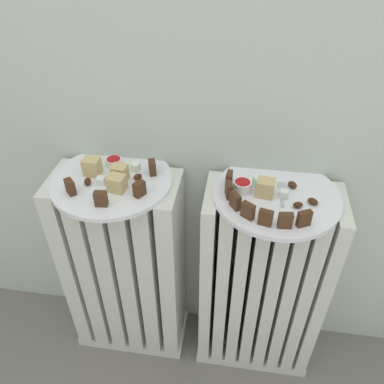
# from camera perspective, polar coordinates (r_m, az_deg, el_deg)

# --- Properties ---
(radiator_left) EXTENTS (0.36, 0.18, 0.67)m
(radiator_left) POSITION_cam_1_polar(r_m,az_deg,el_deg) (1.24, -9.68, -11.15)
(radiator_left) COLOR silver
(radiator_left) RESTS_ON ground_plane
(radiator_right) EXTENTS (0.36, 0.18, 0.67)m
(radiator_right) POSITION_cam_1_polar(r_m,az_deg,el_deg) (1.21, 10.08, -13.37)
(radiator_right) COLOR silver
(radiator_right) RESTS_ON ground_plane
(plate_left) EXTENTS (0.31, 0.31, 0.01)m
(plate_left) POSITION_cam_1_polar(r_m,az_deg,el_deg) (1.01, -11.71, 1.70)
(plate_left) COLOR white
(plate_left) RESTS_ON radiator_left
(plate_right) EXTENTS (0.31, 0.31, 0.01)m
(plate_right) POSITION_cam_1_polar(r_m,az_deg,el_deg) (0.96, 12.30, -0.48)
(plate_right) COLOR white
(plate_right) RESTS_ON radiator_right
(dark_cake_slice_left_0) EXTENTS (0.03, 0.03, 0.04)m
(dark_cake_slice_left_0) POSITION_cam_1_polar(r_m,az_deg,el_deg) (0.97, -17.46, 0.71)
(dark_cake_slice_left_0) COLOR #472B19
(dark_cake_slice_left_0) RESTS_ON plate_left
(dark_cake_slice_left_1) EXTENTS (0.03, 0.02, 0.04)m
(dark_cake_slice_left_1) POSITION_cam_1_polar(r_m,az_deg,el_deg) (0.92, -13.27, -0.97)
(dark_cake_slice_left_1) COLOR #472B19
(dark_cake_slice_left_1) RESTS_ON plate_left
(dark_cake_slice_left_2) EXTENTS (0.03, 0.03, 0.04)m
(dark_cake_slice_left_2) POSITION_cam_1_polar(r_m,az_deg,el_deg) (0.93, -7.74, 0.44)
(dark_cake_slice_left_2) COLOR #472B19
(dark_cake_slice_left_2) RESTS_ON plate_left
(dark_cake_slice_left_3) EXTENTS (0.03, 0.03, 0.04)m
(dark_cake_slice_left_3) POSITION_cam_1_polar(r_m,az_deg,el_deg) (1.00, -5.86, 3.60)
(dark_cake_slice_left_3) COLOR #472B19
(dark_cake_slice_left_3) RESTS_ON plate_left
(marble_cake_slice_left_0) EXTENTS (0.04, 0.04, 0.04)m
(marble_cake_slice_left_0) POSITION_cam_1_polar(r_m,az_deg,el_deg) (0.99, -10.56, 2.75)
(marble_cake_slice_left_0) COLOR tan
(marble_cake_slice_left_0) RESTS_ON plate_left
(marble_cake_slice_left_1) EXTENTS (0.04, 0.04, 0.05)m
(marble_cake_slice_left_1) POSITION_cam_1_polar(r_m,az_deg,el_deg) (1.02, -14.48, 3.63)
(marble_cake_slice_left_1) COLOR tan
(marble_cake_slice_left_1) RESTS_ON plate_left
(marble_cake_slice_left_2) EXTENTS (0.04, 0.04, 0.04)m
(marble_cake_slice_left_2) POSITION_cam_1_polar(r_m,az_deg,el_deg) (0.95, -10.97, 1.26)
(marble_cake_slice_left_2) COLOR tan
(marble_cake_slice_left_2) RESTS_ON plate_left
(turkish_delight_left_0) EXTENTS (0.02, 0.02, 0.02)m
(turkish_delight_left_0) POSITION_cam_1_polar(r_m,az_deg,el_deg) (0.99, -13.18, 1.62)
(turkish_delight_left_0) COLOR white
(turkish_delight_left_0) RESTS_ON plate_left
(turkish_delight_left_1) EXTENTS (0.03, 0.03, 0.02)m
(turkish_delight_left_1) POSITION_cam_1_polar(r_m,az_deg,el_deg) (1.02, -8.31, 3.67)
(turkish_delight_left_1) COLOR white
(turkish_delight_left_1) RESTS_ON plate_left
(medjool_date_left_0) EXTENTS (0.03, 0.03, 0.02)m
(medjool_date_left_0) POSITION_cam_1_polar(r_m,az_deg,el_deg) (0.99, -7.99, 2.24)
(medjool_date_left_0) COLOR #3D1E0F
(medjool_date_left_0) RESTS_ON plate_left
(medjool_date_left_1) EXTENTS (0.02, 0.03, 0.02)m
(medjool_date_left_1) POSITION_cam_1_polar(r_m,az_deg,el_deg) (1.00, -15.10, 1.51)
(medjool_date_left_1) COLOR #3D1E0F
(medjool_date_left_1) RESTS_ON plate_left
(jam_bowl_left) EXTENTS (0.04, 0.04, 0.02)m
(jam_bowl_left) POSITION_cam_1_polar(r_m,az_deg,el_deg) (1.05, -11.41, 4.42)
(jam_bowl_left) COLOR white
(jam_bowl_left) RESTS_ON plate_left
(dark_cake_slice_right_0) EXTENTS (0.02, 0.03, 0.04)m
(dark_cake_slice_right_0) POSITION_cam_1_polar(r_m,az_deg,el_deg) (0.95, 5.46, 1.86)
(dark_cake_slice_right_0) COLOR #472B19
(dark_cake_slice_right_0) RESTS_ON plate_right
(dark_cake_slice_right_1) EXTENTS (0.02, 0.03, 0.04)m
(dark_cake_slice_right_1) POSITION_cam_1_polar(r_m,az_deg,el_deg) (0.92, 5.44, 0.30)
(dark_cake_slice_right_1) COLOR #472B19
(dark_cake_slice_right_1) RESTS_ON plate_right
(dark_cake_slice_right_2) EXTENTS (0.03, 0.03, 0.04)m
(dark_cake_slice_right_2) POSITION_cam_1_polar(r_m,az_deg,el_deg) (0.89, 6.37, -1.31)
(dark_cake_slice_right_2) COLOR #472B19
(dark_cake_slice_right_2) RESTS_ON plate_right
(dark_cake_slice_right_3) EXTENTS (0.03, 0.03, 0.04)m
(dark_cake_slice_right_3) POSITION_cam_1_polar(r_m,az_deg,el_deg) (0.87, 8.22, -2.74)
(dark_cake_slice_right_3) COLOR #472B19
(dark_cake_slice_right_3) RESTS_ON plate_right
(dark_cake_slice_right_4) EXTENTS (0.03, 0.02, 0.04)m
(dark_cake_slice_right_4) POSITION_cam_1_polar(r_m,az_deg,el_deg) (0.86, 10.75, -3.73)
(dark_cake_slice_right_4) COLOR #472B19
(dark_cake_slice_right_4) RESTS_ON plate_right
(dark_cake_slice_right_5) EXTENTS (0.03, 0.02, 0.04)m
(dark_cake_slice_right_5) POSITION_cam_1_polar(r_m,az_deg,el_deg) (0.86, 13.56, -4.10)
(dark_cake_slice_right_5) COLOR #472B19
(dark_cake_slice_right_5) RESTS_ON plate_right
(dark_cake_slice_right_6) EXTENTS (0.03, 0.03, 0.04)m
(dark_cake_slice_right_6) POSITION_cam_1_polar(r_m,az_deg,el_deg) (0.87, 16.16, -3.79)
(dark_cake_slice_right_6) COLOR #472B19
(dark_cake_slice_right_6) RESTS_ON plate_right
(marble_cake_slice_right_0) EXTENTS (0.05, 0.04, 0.04)m
(marble_cake_slice_right_0) POSITION_cam_1_polar(r_m,az_deg,el_deg) (0.94, 10.73, 0.61)
(marble_cake_slice_right_0) COLOR tan
(marble_cake_slice_right_0) RESTS_ON plate_right
(turkish_delight_right_0) EXTENTS (0.03, 0.03, 0.02)m
(turkish_delight_right_0) POSITION_cam_1_polar(r_m,az_deg,el_deg) (0.97, 9.74, 1.60)
(turkish_delight_right_0) COLOR white
(turkish_delight_right_0) RESTS_ON plate_right
(turkish_delight_right_1) EXTENTS (0.02, 0.02, 0.02)m
(turkish_delight_right_1) POSITION_cam_1_polar(r_m,az_deg,el_deg) (0.95, 13.41, -0.28)
(turkish_delight_right_1) COLOR white
(turkish_delight_right_1) RESTS_ON plate_right
(medjool_date_right_0) EXTENTS (0.03, 0.02, 0.02)m
(medjool_date_right_0) POSITION_cam_1_polar(r_m,az_deg,el_deg) (0.93, 15.31, -1.85)
(medjool_date_right_0) COLOR #3D1E0F
(medjool_date_right_0) RESTS_ON plate_right
(medjool_date_right_1) EXTENTS (0.03, 0.03, 0.01)m
(medjool_date_right_1) POSITION_cam_1_polar(r_m,az_deg,el_deg) (0.98, 14.54, 1.04)
(medjool_date_right_1) COLOR #3D1E0F
(medjool_date_right_1) RESTS_ON plate_right
(medjool_date_right_2) EXTENTS (0.03, 0.03, 0.01)m
(medjool_date_right_2) POSITION_cam_1_polar(r_m,az_deg,el_deg) (0.95, 17.34, -1.33)
(medjool_date_right_2) COLOR #3D1E0F
(medjool_date_right_2) RESTS_ON plate_right
(jam_bowl_right) EXTENTS (0.04, 0.04, 0.03)m
(jam_bowl_right) POSITION_cam_1_polar(r_m,az_deg,el_deg) (0.95, 7.41, 0.94)
(jam_bowl_right) COLOR white
(jam_bowl_right) RESTS_ON plate_right
(fork) EXTENTS (0.02, 0.10, 0.00)m
(fork) POSITION_cam_1_polar(r_m,az_deg,el_deg) (0.96, 13.06, -0.04)
(fork) COLOR #B7B7BC
(fork) RESTS_ON plate_right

